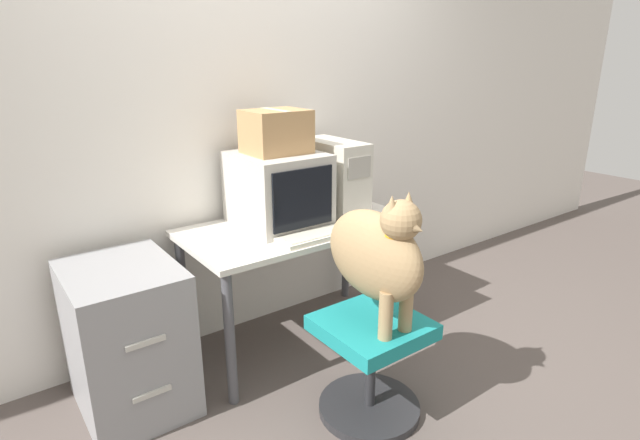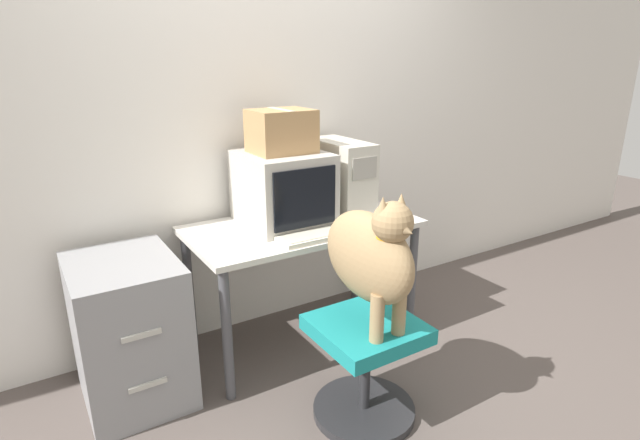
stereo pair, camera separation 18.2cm
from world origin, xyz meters
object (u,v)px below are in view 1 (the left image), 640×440
filing_cabinet (128,338)px  cardboard_box (276,132)px  dog (377,253)px  crt_monitor (278,189)px  office_chair (371,361)px  keyboard (318,235)px  pc_tower (333,177)px

filing_cabinet → cardboard_box: (0.89, 0.08, 0.88)m
dog → cardboard_box: bearing=89.1°
crt_monitor → office_chair: (-0.01, -0.80, -0.65)m
crt_monitor → keyboard: (0.04, -0.32, -0.18)m
office_chair → cardboard_box: bearing=89.1°
crt_monitor → cardboard_box: (-0.00, 0.00, 0.31)m
crt_monitor → filing_cabinet: bearing=-175.2°
keyboard → filing_cabinet: keyboard is taller
pc_tower → office_chair: pc_tower is taller
pc_tower → crt_monitor: bearing=-179.1°
pc_tower → dog: 0.92m
crt_monitor → filing_cabinet: 1.06m
office_chair → crt_monitor: bearing=89.1°
office_chair → filing_cabinet: size_ratio=0.68×
crt_monitor → dog: crt_monitor is taller
pc_tower → dog: (-0.39, -0.82, -0.12)m
crt_monitor → cardboard_box: size_ratio=1.55×
office_chair → dog: bearing=-90.0°
cardboard_box → pc_tower: bearing=0.3°
pc_tower → office_chair: bearing=-116.1°
keyboard → filing_cabinet: size_ratio=0.62×
keyboard → office_chair: (-0.05, -0.48, -0.47)m
dog → office_chair: bearing=90.0°
pc_tower → dog: pc_tower is taller
office_chair → filing_cabinet: filing_cabinet is taller
dog → filing_cabinet: bearing=140.0°
keyboard → filing_cabinet: 1.04m
filing_cabinet → office_chair: bearing=-39.5°
dog → cardboard_box: (0.01, 0.82, 0.42)m
dog → filing_cabinet: size_ratio=0.86×
office_chair → dog: (-0.00, -0.01, 0.54)m
crt_monitor → pc_tower: (0.38, 0.01, 0.02)m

